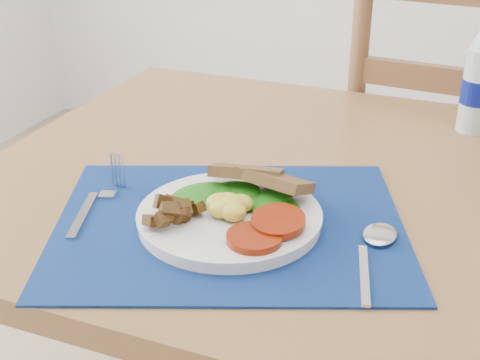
# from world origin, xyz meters

# --- Properties ---
(table) EXTENTS (1.40, 0.90, 0.75)m
(table) POSITION_xyz_m (0.00, 0.20, 0.67)
(table) COLOR brown
(table) RESTS_ON ground
(chair_far) EXTENTS (0.50, 0.48, 1.26)m
(chair_far) POSITION_xyz_m (0.02, 0.80, 0.62)
(chair_far) COLOR #57331F
(chair_far) RESTS_ON ground
(placemat) EXTENTS (0.60, 0.54, 0.00)m
(placemat) POSITION_xyz_m (-0.22, 0.01, 0.75)
(placemat) COLOR #040731
(placemat) RESTS_ON table
(breakfast_plate) EXTENTS (0.26, 0.26, 0.06)m
(breakfast_plate) POSITION_xyz_m (-0.23, 0.01, 0.77)
(breakfast_plate) COLOR silver
(breakfast_plate) RESTS_ON placemat
(fork) EXTENTS (0.06, 0.19, 0.00)m
(fork) POSITION_xyz_m (-0.43, -0.01, 0.76)
(fork) COLOR #B2B5BA
(fork) RESTS_ON placemat
(spoon) EXTENTS (0.05, 0.19, 0.01)m
(spoon) POSITION_xyz_m (-0.02, 0.02, 0.76)
(spoon) COLOR #B2B5BA
(spoon) RESTS_ON placemat
(water_bottle) EXTENTS (0.06, 0.06, 0.21)m
(water_bottle) POSITION_xyz_m (0.07, 0.51, 0.84)
(water_bottle) COLOR #ADBFCC
(water_bottle) RESTS_ON table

